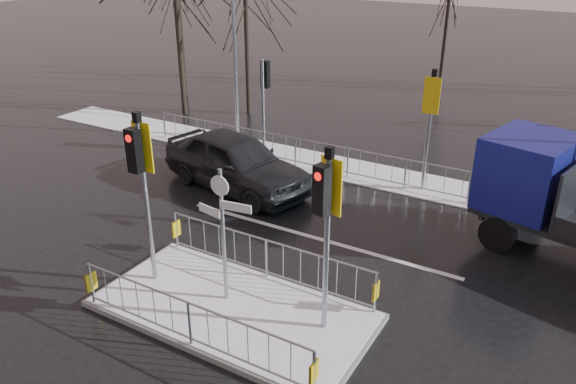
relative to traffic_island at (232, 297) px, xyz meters
The scene contains 9 objects.
ground 0.39m from the traffic_island, 42.90° to the right, with size 120.00×120.00×0.00m, color black.
snow_verge 8.60m from the traffic_island, 89.92° to the left, with size 30.00×2.00×0.04m, color white.
lane_markings 0.52m from the traffic_island, 88.07° to the right, with size 8.00×11.38×0.01m.
traffic_island is the anchor object (origin of this frame).
far_kerb_fixtures 8.11m from the traffic_island, 87.84° to the left, with size 18.00×0.65×3.83m.
car_far_lane 6.61m from the traffic_island, 124.19° to the left, with size 2.12×5.26×1.79m, color black.
flatbed_truck 8.45m from the traffic_island, 48.78° to the left, with size 6.57×3.67×2.88m.
tree_near_c 18.84m from the traffic_island, 132.79° to the left, with size 3.50×3.50×6.61m.
street_lamp_left 12.17m from the traffic_island, 124.07° to the left, with size 1.25×0.18×8.20m.
Camera 1 is at (6.04, -7.96, 7.44)m, focal length 35.00 mm.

